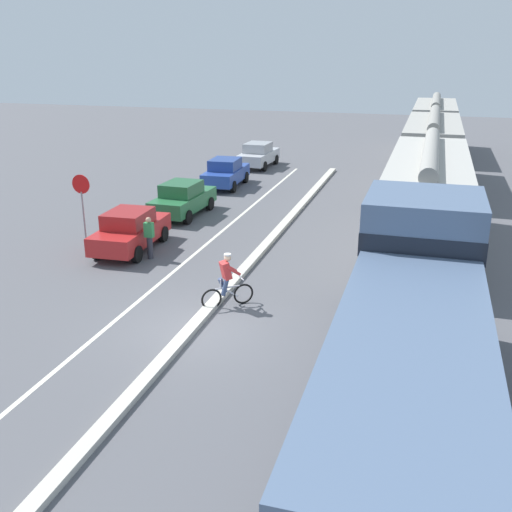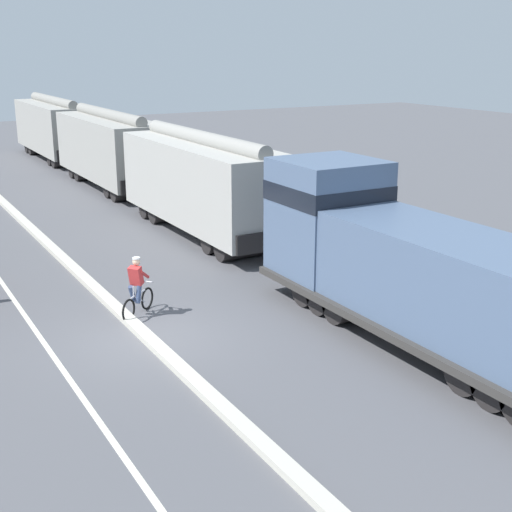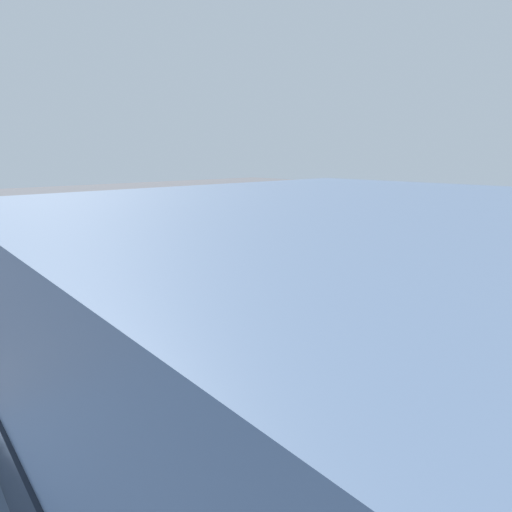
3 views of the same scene
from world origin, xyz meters
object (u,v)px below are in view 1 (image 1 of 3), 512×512
cyclist (227,282)px  pedestrian_by_cars (149,237)px  parked_car_blue (226,173)px  stop_sign (82,196)px  parked_car_silver (258,155)px  parked_car_green (183,199)px  locomotive (411,351)px  hopper_car_trailing (434,126)px  hopper_car_lead (426,199)px  parked_car_red (130,230)px  hopper_car_middle (431,151)px

cyclist → pedestrian_by_cars: (-4.24, 3.39, 0.03)m
parked_car_blue → stop_sign: size_ratio=1.48×
parked_car_silver → pedestrian_by_cars: 18.76m
parked_car_blue → parked_car_silver: size_ratio=1.00×
pedestrian_by_cars → stop_sign: bearing=166.5°
parked_car_green → pedestrian_by_cars: same height
locomotive → hopper_car_trailing: bearing=90.0°
hopper_car_lead → cyclist: (-5.60, -7.34, -1.26)m
hopper_car_lead → parked_car_silver: hopper_car_lead is taller
stop_sign → pedestrian_by_cars: stop_sign is taller
hopper_car_lead → parked_car_green: bearing=169.3°
hopper_car_trailing → parked_car_green: (-11.05, -21.10, -1.26)m
parked_car_green → pedestrian_by_cars: (1.21, -6.05, 0.03)m
parked_car_green → parked_car_silver: bearing=89.8°
hopper_car_trailing → locomotive: bearing=-90.0°
parked_car_silver → stop_sign: (-2.05, -17.95, 1.21)m
stop_sign → pedestrian_by_cars: (3.22, -0.78, -1.18)m
parked_car_red → parked_car_blue: size_ratio=1.00×
parked_car_silver → parked_car_red: bearing=-90.0°
hopper_car_lead → pedestrian_by_cars: hopper_car_lead is taller
parked_car_green → stop_sign: stop_sign is taller
hopper_car_lead → parked_car_blue: size_ratio=2.49×
hopper_car_trailing → parked_car_green: size_ratio=2.49×
hopper_car_middle → pedestrian_by_cars: bearing=-122.3°
parked_car_red → pedestrian_by_cars: same height
pedestrian_by_cars → parked_car_blue: bearing=95.9°
parked_car_silver → cyclist: cyclist is taller
locomotive → pedestrian_by_cars: bearing=140.2°
hopper_car_middle → parked_car_red: size_ratio=2.48×
hopper_car_middle → parked_car_green: hopper_car_middle is taller
locomotive → parked_car_blue: locomotive is taller
hopper_car_trailing → parked_car_silver: size_ratio=2.49×
parked_car_red → stop_sign: 2.39m
hopper_car_lead → hopper_car_trailing: 23.20m
hopper_car_lead → parked_car_blue: 14.08m
parked_car_red → parked_car_green: 5.34m
parked_car_red → parked_car_blue: same height
locomotive → hopper_car_trailing: (0.00, 35.36, 0.28)m
parked_car_red → hopper_car_trailing: bearing=67.4°
locomotive → hopper_car_middle: (0.00, 23.76, 0.28)m
hopper_car_middle → parked_car_red: hopper_car_middle is taller
pedestrian_by_cars → parked_car_green: bearing=101.3°
parked_car_red → stop_sign: stop_sign is taller
parked_car_green → parked_car_silver: (0.04, 12.68, 0.00)m
stop_sign → hopper_car_middle: bearing=48.5°
locomotive → hopper_car_trailing: size_ratio=1.10×
locomotive → cyclist: locomotive is taller
hopper_car_lead → hopper_car_trailing: same height
hopper_car_trailing → parked_car_red: (-11.00, -26.44, -1.26)m
parked_car_green → parked_car_blue: same height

